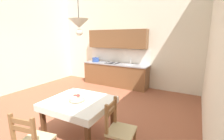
# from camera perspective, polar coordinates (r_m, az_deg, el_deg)

# --- Properties ---
(ground_plane) EXTENTS (6.39, 6.40, 0.10)m
(ground_plane) POSITION_cam_1_polar(r_m,az_deg,el_deg) (4.27, -13.87, -15.64)
(ground_plane) COLOR #99563D
(wall_back) EXTENTS (6.39, 0.12, 4.14)m
(wall_back) POSITION_cam_1_polar(r_m,az_deg,el_deg) (6.27, 4.30, 13.44)
(wall_back) COLOR silver
(wall_back) RESTS_ON ground_plane
(wall_left) EXTENTS (0.12, 6.40, 4.14)m
(wall_left) POSITION_cam_1_polar(r_m,az_deg,el_deg) (6.23, -35.72, 11.29)
(wall_left) COLOR silver
(wall_left) RESTS_ON ground_plane
(kitchen_cabinetry) EXTENTS (2.68, 0.63, 2.20)m
(kitchen_cabinetry) POSITION_cam_1_polar(r_m,az_deg,el_deg) (6.14, 1.31, 2.13)
(kitchen_cabinetry) COLOR brown
(kitchen_cabinetry) RESTS_ON ground_plane
(dining_table) EXTENTS (1.22, 1.09, 0.75)m
(dining_table) POSITION_cam_1_polar(r_m,az_deg,el_deg) (3.06, -12.04, -13.13)
(dining_table) COLOR #56331C
(dining_table) RESTS_ON ground_plane
(dining_chair_window_side) EXTENTS (0.47, 0.47, 0.93)m
(dining_chair_window_side) POSITION_cam_1_polar(r_m,az_deg,el_deg) (2.67, 2.61, -21.28)
(dining_chair_window_side) COLOR #D1BC89
(dining_chair_window_side) RESTS_ON ground_plane
(fruit_bowl) EXTENTS (0.30, 0.30, 0.12)m
(fruit_bowl) POSITION_cam_1_polar(r_m,az_deg,el_deg) (2.95, -12.88, -10.05)
(fruit_bowl) COLOR beige
(fruit_bowl) RESTS_ON dining_table
(pendant_lamp) EXTENTS (0.32, 0.32, 0.80)m
(pendant_lamp) POSITION_cam_1_polar(r_m,az_deg,el_deg) (2.62, -12.19, 16.35)
(pendant_lamp) COLOR black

